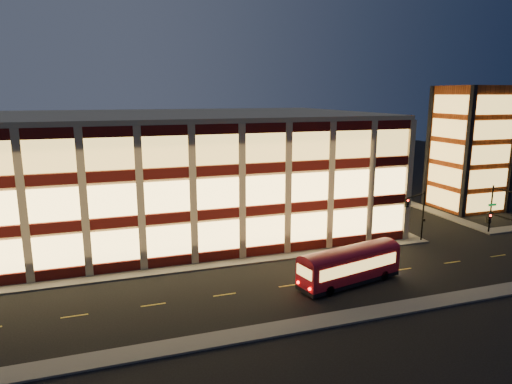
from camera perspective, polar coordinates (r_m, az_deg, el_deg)
name	(u,v)px	position (r m, az deg, el deg)	size (l,w,h in m)	color
ground	(229,267)	(45.88, -3.44, -9.37)	(200.00, 200.00, 0.00)	black
sidewalk_office_south	(197,267)	(46.14, -7.42, -9.23)	(54.00, 2.00, 0.15)	#514F4C
sidewalk_office_east	(347,208)	(69.50, 11.33, -2.03)	(2.00, 30.00, 0.15)	#514F4C
sidewalk_tower_west	(409,203)	(75.50, 18.59, -1.30)	(2.00, 30.00, 0.15)	#514F4C
sidewalk_near	(276,329)	(34.63, 2.48, -16.77)	(100.00, 2.00, 0.15)	#514F4C
office_building	(171,170)	(59.49, -10.55, 2.69)	(50.45, 30.45, 14.50)	tan
stair_tower	(469,148)	(74.10, 25.11, 4.95)	(8.60, 8.60, 18.00)	#8C3814
traffic_signal_far	(417,209)	(54.65, 19.52, -2.00)	(3.79, 1.87, 6.00)	black
traffic_signal_right	(501,203)	(61.60, 28.33, -1.24)	(1.20, 4.37, 6.00)	black
traffic_signal_near	(509,237)	(47.60, 29.11, -4.89)	(0.32, 4.45, 6.00)	black
trolley_bus	(350,263)	(42.35, 11.62, -8.72)	(10.46, 4.69, 3.44)	maroon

